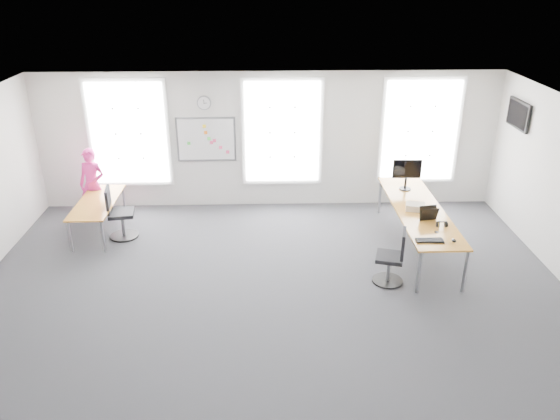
{
  "coord_description": "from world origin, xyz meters",
  "views": [
    {
      "loc": [
        -0.09,
        -7.46,
        4.99
      ],
      "look_at": [
        0.17,
        1.2,
        1.1
      ],
      "focal_mm": 35.0,
      "sensor_mm": 36.0,
      "label": 1
    }
  ],
  "objects_px": {
    "desk_right": "(418,211)",
    "chair_left": "(118,216)",
    "monitor": "(407,172)",
    "chair_right": "(393,260)",
    "headphones": "(442,224)",
    "desk_left": "(97,204)",
    "keyboard": "(430,241)",
    "person": "(93,184)"
  },
  "relations": [
    {
      "from": "desk_right",
      "to": "chair_left",
      "type": "height_order",
      "value": "chair_left"
    },
    {
      "from": "chair_left",
      "to": "monitor",
      "type": "height_order",
      "value": "monitor"
    },
    {
      "from": "chair_left",
      "to": "monitor",
      "type": "bearing_deg",
      "value": -94.85
    },
    {
      "from": "chair_right",
      "to": "headphones",
      "type": "xyz_separation_m",
      "value": [
        0.92,
        0.47,
        0.43
      ]
    },
    {
      "from": "chair_right",
      "to": "monitor",
      "type": "height_order",
      "value": "monitor"
    },
    {
      "from": "desk_right",
      "to": "monitor",
      "type": "bearing_deg",
      "value": 91.82
    },
    {
      "from": "desk_left",
      "to": "keyboard",
      "type": "height_order",
      "value": "keyboard"
    },
    {
      "from": "person",
      "to": "chair_left",
      "type": "bearing_deg",
      "value": -40.01
    },
    {
      "from": "desk_right",
      "to": "headphones",
      "type": "bearing_deg",
      "value": -77.13
    },
    {
      "from": "desk_right",
      "to": "person",
      "type": "relative_size",
      "value": 2.15
    },
    {
      "from": "person",
      "to": "headphones",
      "type": "bearing_deg",
      "value": -7.25
    },
    {
      "from": "headphones",
      "to": "keyboard",
      "type": "bearing_deg",
      "value": -131.09
    },
    {
      "from": "desk_right",
      "to": "keyboard",
      "type": "relative_size",
      "value": 7.31
    },
    {
      "from": "keyboard",
      "to": "monitor",
      "type": "relative_size",
      "value": 0.71
    },
    {
      "from": "chair_left",
      "to": "keyboard",
      "type": "xyz_separation_m",
      "value": [
        5.63,
        -1.93,
        0.36
      ]
    },
    {
      "from": "headphones",
      "to": "person",
      "type": "bearing_deg",
      "value": 153.5
    },
    {
      "from": "desk_right",
      "to": "monitor",
      "type": "relative_size",
      "value": 5.22
    },
    {
      "from": "chair_left",
      "to": "monitor",
      "type": "xyz_separation_m",
      "value": [
        5.77,
        0.35,
        0.73
      ]
    },
    {
      "from": "keyboard",
      "to": "headphones",
      "type": "xyz_separation_m",
      "value": [
        0.35,
        0.53,
        0.04
      ]
    },
    {
      "from": "chair_right",
      "to": "person",
      "type": "height_order",
      "value": "person"
    },
    {
      "from": "chair_left",
      "to": "person",
      "type": "height_order",
      "value": "person"
    },
    {
      "from": "desk_left",
      "to": "chair_right",
      "type": "distance_m",
      "value": 5.93
    },
    {
      "from": "desk_left",
      "to": "headphones",
      "type": "bearing_deg",
      "value": -14.38
    },
    {
      "from": "chair_right",
      "to": "person",
      "type": "xyz_separation_m",
      "value": [
        -5.79,
        2.8,
        0.34
      ]
    },
    {
      "from": "person",
      "to": "headphones",
      "type": "relative_size",
      "value": 8.15
    },
    {
      "from": "desk_left",
      "to": "keyboard",
      "type": "relative_size",
      "value": 4.02
    },
    {
      "from": "headphones",
      "to": "chair_left",
      "type": "bearing_deg",
      "value": 159.44
    },
    {
      "from": "desk_right",
      "to": "headphones",
      "type": "xyz_separation_m",
      "value": [
        0.18,
        -0.8,
        0.1
      ]
    },
    {
      "from": "desk_left",
      "to": "monitor",
      "type": "xyz_separation_m",
      "value": [
        6.24,
        0.1,
        0.58
      ]
    },
    {
      "from": "desk_left",
      "to": "chair_right",
      "type": "xyz_separation_m",
      "value": [
        5.53,
        -2.12,
        -0.18
      ]
    },
    {
      "from": "keyboard",
      "to": "monitor",
      "type": "xyz_separation_m",
      "value": [
        0.14,
        2.28,
        0.37
      ]
    },
    {
      "from": "desk_right",
      "to": "desk_left",
      "type": "xyz_separation_m",
      "value": [
        -6.27,
        0.85,
        -0.15
      ]
    },
    {
      "from": "chair_right",
      "to": "desk_left",
      "type": "bearing_deg",
      "value": -94.98
    },
    {
      "from": "desk_left",
      "to": "monitor",
      "type": "bearing_deg",
      "value": 0.92
    },
    {
      "from": "desk_right",
      "to": "desk_left",
      "type": "distance_m",
      "value": 6.33
    },
    {
      "from": "desk_left",
      "to": "person",
      "type": "bearing_deg",
      "value": 110.79
    },
    {
      "from": "keyboard",
      "to": "chair_right",
      "type": "bearing_deg",
      "value": 178.31
    },
    {
      "from": "keyboard",
      "to": "chair_left",
      "type": "bearing_deg",
      "value": 165.62
    },
    {
      "from": "chair_right",
      "to": "person",
      "type": "distance_m",
      "value": 6.44
    },
    {
      "from": "headphones",
      "to": "desk_right",
      "type": "bearing_deg",
      "value": 95.53
    },
    {
      "from": "chair_right",
      "to": "keyboard",
      "type": "distance_m",
      "value": 0.69
    },
    {
      "from": "desk_left",
      "to": "chair_left",
      "type": "xyz_separation_m",
      "value": [
        0.47,
        -0.25,
        -0.15
      ]
    }
  ]
}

